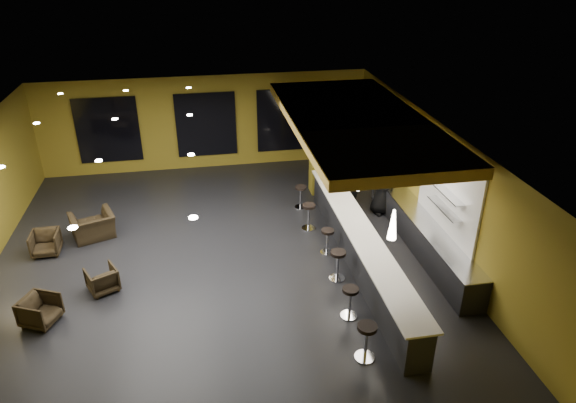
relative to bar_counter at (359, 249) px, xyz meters
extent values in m
cube|color=black|center=(-3.65, 1.00, -0.55)|extent=(12.00, 13.00, 0.10)
cube|color=black|center=(-3.65, 1.00, 3.05)|extent=(12.00, 13.00, 0.10)
cube|color=olive|center=(-3.65, 7.55, 1.25)|extent=(12.00, 0.10, 3.50)
cube|color=olive|center=(-3.65, -5.55, 1.25)|extent=(12.00, 0.10, 3.50)
cube|color=olive|center=(2.40, 1.00, 1.25)|extent=(0.10, 13.00, 3.50)
cube|color=#BA9036|center=(0.35, 2.00, 2.86)|extent=(3.60, 8.00, 0.28)
cube|color=black|center=(-7.15, 7.44, 1.20)|extent=(2.20, 0.06, 2.40)
cube|color=black|center=(-3.65, 7.44, 1.20)|extent=(2.20, 0.06, 2.40)
cube|color=black|center=(-0.65, 7.44, 1.20)|extent=(2.20, 0.06, 2.40)
cube|color=white|center=(2.31, 0.00, 1.50)|extent=(0.06, 3.20, 2.40)
cube|color=black|center=(0.00, 0.00, 0.00)|extent=(0.60, 8.00, 1.00)
cube|color=silver|center=(0.00, 0.00, 0.52)|extent=(0.78, 8.10, 0.05)
cube|color=black|center=(2.00, 0.50, -0.07)|extent=(0.70, 6.00, 0.86)
cube|color=silver|center=(2.00, 0.50, 0.39)|extent=(0.72, 6.00, 0.03)
cube|color=silver|center=(2.17, -0.20, 1.10)|extent=(0.30, 1.50, 0.03)
cube|color=silver|center=(2.17, -0.20, 1.55)|extent=(0.30, 1.50, 0.03)
cube|color=olive|center=(0.00, 4.60, 1.25)|extent=(0.60, 0.60, 3.50)
cone|color=white|center=(0.00, -2.00, 1.85)|extent=(0.20, 0.20, 0.70)
cone|color=white|center=(0.00, 0.50, 1.85)|extent=(0.20, 0.20, 0.70)
cone|color=white|center=(0.00, 3.00, 1.85)|extent=(0.20, 0.20, 0.70)
imported|color=black|center=(0.61, 2.96, 0.39)|extent=(0.75, 0.61, 1.78)
imported|color=black|center=(0.81, 3.46, 0.30)|extent=(0.92, 0.81, 1.59)
imported|color=black|center=(1.60, 2.72, 0.44)|extent=(1.02, 0.77, 1.88)
imported|color=black|center=(-7.79, -0.97, -0.16)|extent=(0.97, 0.96, 0.68)
imported|color=black|center=(-6.58, 0.05, -0.18)|extent=(0.91, 0.92, 0.63)
imported|color=black|center=(-8.35, 2.07, -0.16)|extent=(0.74, 0.76, 0.68)
imported|color=black|center=(-7.20, 2.76, -0.12)|extent=(1.45, 1.36, 0.76)
cylinder|color=silver|center=(-0.90, -3.36, -0.48)|extent=(0.43, 0.43, 0.03)
cylinder|color=silver|center=(-0.90, -3.36, -0.10)|extent=(0.08, 0.08, 0.76)
cylinder|color=black|center=(-0.90, -3.36, 0.31)|extent=(0.41, 0.41, 0.09)
cylinder|color=silver|center=(-0.85, -2.01, -0.49)|extent=(0.40, 0.40, 0.03)
cylinder|color=silver|center=(-0.85, -2.01, -0.13)|extent=(0.07, 0.07, 0.70)
cylinder|color=black|center=(-0.85, -2.01, 0.25)|extent=(0.38, 0.38, 0.08)
cylinder|color=silver|center=(-0.74, -0.53, -0.48)|extent=(0.42, 0.42, 0.03)
cylinder|color=silver|center=(-0.74, -0.53, -0.12)|extent=(0.07, 0.07, 0.73)
cylinder|color=black|center=(-0.74, -0.53, 0.28)|extent=(0.40, 0.40, 0.08)
cylinder|color=silver|center=(-0.69, 0.72, -0.49)|extent=(0.37, 0.37, 0.03)
cylinder|color=silver|center=(-0.69, 0.72, -0.16)|extent=(0.06, 0.06, 0.65)
cylinder|color=black|center=(-0.69, 0.72, 0.20)|extent=(0.35, 0.35, 0.07)
cylinder|color=silver|center=(-0.91, 2.13, -0.48)|extent=(0.41, 0.41, 0.03)
cylinder|color=silver|center=(-0.91, 2.13, -0.12)|extent=(0.07, 0.07, 0.72)
cylinder|color=black|center=(-0.91, 2.13, 0.27)|extent=(0.39, 0.39, 0.08)
cylinder|color=silver|center=(-0.87, 3.52, -0.49)|extent=(0.38, 0.38, 0.03)
cylinder|color=silver|center=(-0.87, 3.52, -0.15)|extent=(0.07, 0.07, 0.67)
cylinder|color=black|center=(-0.87, 3.52, 0.22)|extent=(0.36, 0.36, 0.08)
camera|label=1|loc=(-3.92, -11.01, 7.27)|focal=32.00mm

